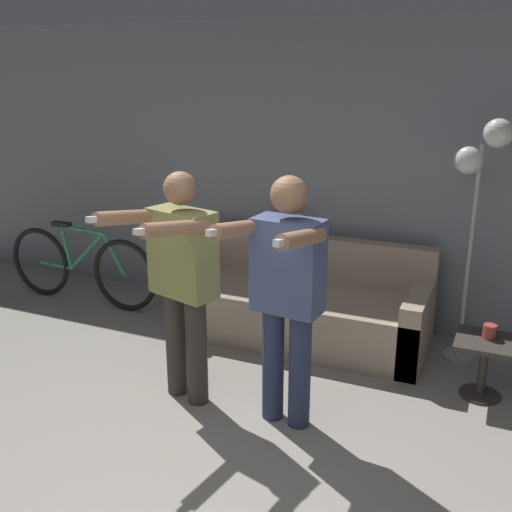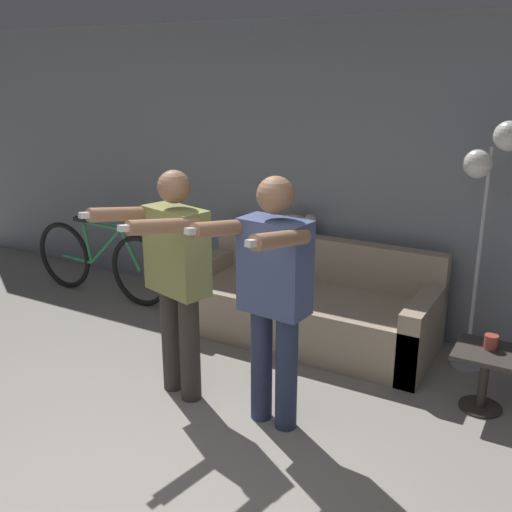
% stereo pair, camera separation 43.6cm
% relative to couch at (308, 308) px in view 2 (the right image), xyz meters
% --- Properties ---
extents(wall_back, '(10.00, 0.05, 2.60)m').
position_rel_couch_xyz_m(wall_back, '(0.16, 0.52, 1.03)').
color(wall_back, gray).
rests_on(wall_back, ground_plane).
extents(couch, '(2.10, 0.85, 0.81)m').
position_rel_couch_xyz_m(couch, '(0.00, 0.00, 0.00)').
color(couch, tan).
rests_on(couch, ground_plane).
extents(person_left, '(0.64, 0.77, 1.59)m').
position_rel_couch_xyz_m(person_left, '(-0.39, -1.28, 0.65)').
color(person_left, '#38332D').
rests_on(person_left, ground_plane).
extents(person_right, '(0.54, 0.70, 1.61)m').
position_rel_couch_xyz_m(person_right, '(0.34, -1.28, 0.67)').
color(person_right, '#2D3856').
rests_on(person_right, ground_plane).
extents(cat, '(0.47, 0.13, 0.19)m').
position_rel_couch_xyz_m(cat, '(-0.28, 0.32, 0.63)').
color(cat, '#B7AD9E').
rests_on(cat, couch).
extents(floor_lamp, '(0.38, 0.24, 1.86)m').
position_rel_couch_xyz_m(floor_lamp, '(1.29, 0.13, 1.23)').
color(floor_lamp, '#B2B2B7').
rests_on(floor_lamp, ground_plane).
extents(side_table, '(0.40, 0.40, 0.43)m').
position_rel_couch_xyz_m(side_table, '(1.49, -0.43, 0.04)').
color(side_table, '#38332D').
rests_on(side_table, ground_plane).
extents(cup, '(0.09, 0.09, 0.10)m').
position_rel_couch_xyz_m(cup, '(1.50, -0.39, 0.21)').
color(cup, '#B7473D').
rests_on(cup, side_table).
extents(bicycle, '(1.71, 0.07, 0.79)m').
position_rel_couch_xyz_m(bicycle, '(-2.21, -0.13, 0.10)').
color(bicycle, black).
rests_on(bicycle, ground_plane).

